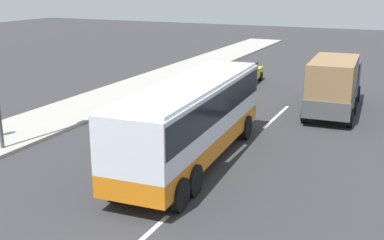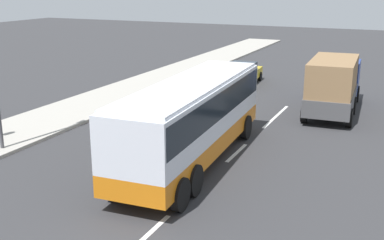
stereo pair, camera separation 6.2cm
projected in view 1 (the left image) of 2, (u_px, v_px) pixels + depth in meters
ground_plane at (199, 148)px, 20.95m from camera, size 120.00×120.00×0.00m
sidewalk_curb at (42, 122)px, 24.48m from camera, size 80.00×4.00×0.15m
lane_centreline at (253, 138)px, 22.33m from camera, size 45.21×0.16×0.01m
coach_bus at (193, 113)px, 18.74m from camera, size 10.72×3.13×3.30m
cargo_truck at (334, 83)px, 26.26m from camera, size 7.64×2.86×3.10m
car_yellow_taxi at (243, 73)px, 33.83m from camera, size 4.54×2.26×1.52m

